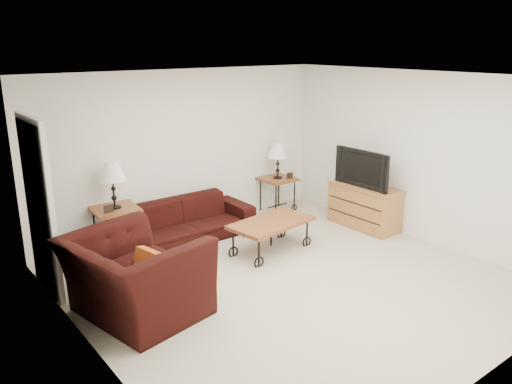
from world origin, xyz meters
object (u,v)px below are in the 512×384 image
sofa (186,220)px  lamp_left (113,185)px  side_table_left (117,230)px  tv_stand (364,206)px  lamp_right (278,161)px  television (366,168)px  backpack (276,221)px  armchair (135,277)px  side_table_right (277,195)px  coffee_table (271,236)px

sofa → lamp_left: bearing=170.0°
side_table_left → tv_stand: 3.85m
lamp_right → television: 1.57m
lamp_left → backpack: size_ratio=1.58×
sofa → television: bearing=-27.1°
sofa → armchair: armchair is taller
armchair → side_table_right: bearing=-74.4°
side_table_right → tv_stand: 1.58m
sofa → tv_stand: size_ratio=1.79×
side_table_left → lamp_right: (2.98, 0.00, 0.58)m
television → backpack: bearing=-115.0°
coffee_table → armchair: (-2.29, -0.46, 0.22)m
sofa → lamp_left: 1.25m
coffee_table → side_table_right: bearing=46.9°
lamp_left → backpack: (2.22, -0.85, -0.78)m
sofa → coffee_table: size_ratio=1.71×
lamp_right → coffee_table: size_ratio=0.50×
backpack → tv_stand: bearing=-36.0°
sofa → television: size_ratio=2.00×
side_table_right → lamp_right: bearing=0.0°
side_table_left → tv_stand: tv_stand is taller
lamp_right → tv_stand: (0.58, -1.47, -0.57)m
side_table_left → coffee_table: size_ratio=0.55×
coffee_table → tv_stand: bearing=-4.7°
television → lamp_left: bearing=-112.5°
lamp_right → coffee_table: bearing=-133.1°
side_table_left → lamp_left: (0.00, 0.00, 0.66)m
coffee_table → tv_stand: size_ratio=1.05×
sofa → lamp_left: size_ratio=3.12×
tv_stand → coffee_table: bearing=175.3°
side_table_left → armchair: 1.86m
side_table_right → side_table_left: bearing=180.0°
lamp_right → side_table_left: bearing=180.0°
tv_stand → side_table_left: bearing=157.6°
lamp_left → television: 3.83m
sofa → armchair: size_ratio=1.49×
side_table_left → backpack: 2.38m
side_table_right → armchair: bearing=-153.2°
side_table_left → side_table_right: 2.98m
lamp_left → side_table_right: bearing=0.0°
sofa → lamp_right: size_ratio=3.40×
television → side_table_right: bearing=-159.0°
tv_stand → armchair: bearing=-175.7°
side_table_right → armchair: armchair is taller
lamp_right → lamp_left: bearing=180.0°
side_table_right → backpack: bearing=-131.5°
lamp_right → coffee_table: 1.93m
television → tv_stand: bearing=90.0°
lamp_left → lamp_right: (2.98, 0.00, -0.08)m
side_table_right → lamp_right: size_ratio=1.00×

